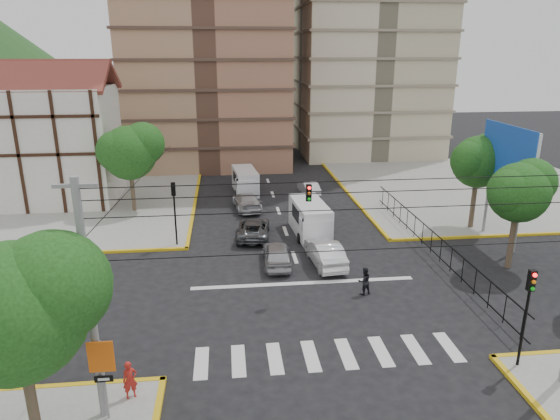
{
  "coord_description": "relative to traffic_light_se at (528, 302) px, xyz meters",
  "views": [
    {
      "loc": [
        -4.25,
        -24.77,
        12.92
      ],
      "look_at": [
        -1.2,
        2.8,
        4.0
      ],
      "focal_mm": 32.0,
      "sensor_mm": 36.0,
      "label": 1
    }
  ],
  "objects": [
    {
      "name": "utility_pole_sw",
      "position": [
        -16.8,
        -1.2,
        1.65
      ],
      "size": [
        1.4,
        0.28,
        9.0
      ],
      "color": "slate",
      "rests_on": "ground"
    },
    {
      "name": "stop_line",
      "position": [
        -7.8,
        9.0,
        -3.11
      ],
      "size": [
        13.0,
        0.4,
        0.01
      ],
      "primitive_type": "cube",
      "color": "silver",
      "rests_on": "ground"
    },
    {
      "name": "tree_tudor",
      "position": [
        -19.7,
        23.81,
        2.11
      ],
      "size": [
        5.39,
        4.4,
        7.43
      ],
      "color": "#473828",
      "rests_on": "ground"
    },
    {
      "name": "car_grey_mid_left",
      "position": [
        -10.24,
        16.8,
        -2.44
      ],
      "size": [
        2.73,
        5.03,
        1.34
      ],
      "primitive_type": "imported",
      "rotation": [
        0.0,
        0.0,
        3.03
      ],
      "color": "#525559",
      "rests_on": "ground"
    },
    {
      "name": "traffic_light_se",
      "position": [
        0.0,
        0.0,
        0.0
      ],
      "size": [
        0.28,
        0.22,
        4.4
      ],
      "color": "black",
      "rests_on": "ground"
    },
    {
      "name": "park_fence",
      "position": [
        1.2,
        12.3,
        -3.11
      ],
      "size": [
        0.1,
        22.5,
        1.66
      ],
      "primitive_type": null,
      "color": "black",
      "rests_on": "ground"
    },
    {
      "name": "crosswalk_stripes",
      "position": [
        -7.8,
        1.8,
        -3.11
      ],
      "size": [
        12.0,
        2.4,
        0.01
      ],
      "primitive_type": "cube",
      "color": "silver",
      "rests_on": "ground"
    },
    {
      "name": "tree_park_c",
      "position": [
        6.29,
        16.81,
        2.22
      ],
      "size": [
        4.65,
        3.8,
        7.25
      ],
      "color": "#473828",
      "rests_on": "ground"
    },
    {
      "name": "tree_park_a",
      "position": [
        5.28,
        9.81,
        1.9
      ],
      "size": [
        4.41,
        3.6,
        6.83
      ],
      "color": "#473828",
      "rests_on": "ground"
    },
    {
      "name": "car_white_rear_right",
      "position": [
        -4.44,
        27.41,
        -2.47
      ],
      "size": [
        1.71,
        3.99,
        1.28
      ],
      "primitive_type": "imported",
      "rotation": [
        0.0,
        0.0,
        3.24
      ],
      "color": "silver",
      "rests_on": "ground"
    },
    {
      "name": "car_white_front_right",
      "position": [
        -6.05,
        11.51,
        -2.34
      ],
      "size": [
        2.06,
        4.82,
        1.55
      ],
      "primitive_type": "imported",
      "rotation": [
        0.0,
        0.0,
        3.23
      ],
      "color": "white",
      "rests_on": "ground"
    },
    {
      "name": "traffic_light_hanging",
      "position": [
        -7.8,
        5.76,
        2.79
      ],
      "size": [
        18.0,
        9.12,
        0.92
      ],
      "color": "black",
      "rests_on": "ground"
    },
    {
      "name": "billboard",
      "position": [
        6.65,
        13.8,
        2.89
      ],
      "size": [
        0.36,
        6.2,
        8.1
      ],
      "color": "slate",
      "rests_on": "ground"
    },
    {
      "name": "tree_sw_near",
      "position": [
        -18.7,
        -2.19,
        2.16
      ],
      "size": [
        5.63,
        4.6,
        7.57
      ],
      "color": "#473828",
      "rests_on": "ground"
    },
    {
      "name": "pedestrian_sw_corner",
      "position": [
        -15.98,
        -0.32,
        -2.2
      ],
      "size": [
        0.65,
        0.55,
        1.53
      ],
      "primitive_type": "imported",
      "rotation": [
        0.0,
        0.0,
        0.38
      ],
      "color": "#B3221B",
      "rests_on": "sidewalk_sw"
    },
    {
      "name": "district_sign",
      "position": [
        -16.6,
        -1.44,
        -0.66
      ],
      "size": [
        0.9,
        0.12,
        3.2
      ],
      "color": "slate",
      "rests_on": "ground"
    },
    {
      "name": "car_silver_rear_left",
      "position": [
        -10.43,
        23.49,
        -2.39
      ],
      "size": [
        2.61,
        5.17,
        1.44
      ],
      "primitive_type": "imported",
      "rotation": [
        0.0,
        0.0,
        3.27
      ],
      "color": "silver",
      "rests_on": "ground"
    },
    {
      "name": "traffic_light_nw",
      "position": [
        -15.6,
        15.6,
        0.0
      ],
      "size": [
        0.28,
        0.22,
        4.4
      ],
      "color": "black",
      "rests_on": "ground"
    },
    {
      "name": "car_silver_front_left",
      "position": [
        -9.07,
        11.79,
        -2.4
      ],
      "size": [
        1.81,
        4.25,
        1.43
      ],
      "primitive_type": "imported",
      "rotation": [
        0.0,
        0.0,
        3.11
      ],
      "color": "#AEAEB3",
      "rests_on": "ground"
    },
    {
      "name": "car_darkgrey_mid_right",
      "position": [
        -4.9,
        23.01,
        -2.45
      ],
      "size": [
        1.99,
        4.06,
        1.33
      ],
      "primitive_type": "imported",
      "rotation": [
        0.0,
        0.0,
        3.03
      ],
      "color": "#27272A",
      "rests_on": "ground"
    },
    {
      "name": "sidewalk_ne",
      "position": [
        12.2,
        27.8,
        -3.04
      ],
      "size": [
        26.0,
        26.0,
        0.15
      ],
      "primitive_type": "cube",
      "color": "gray",
      "rests_on": "ground"
    },
    {
      "name": "pedestrian_crosswalk",
      "position": [
        -4.7,
        7.3,
        -2.32
      ],
      "size": [
        0.91,
        0.79,
        1.58
      ],
      "primitive_type": "imported",
      "rotation": [
        0.0,
        0.0,
        3.43
      ],
      "color": "black",
      "rests_on": "ground"
    },
    {
      "name": "van_right_lane",
      "position": [
        -6.11,
        16.68,
        -1.94
      ],
      "size": [
        2.47,
        5.48,
        2.41
      ],
      "rotation": [
        0.0,
        0.0,
        0.07
      ],
      "color": "silver",
      "rests_on": "ground"
    },
    {
      "name": "tudor_building",
      "position": [
        -26.8,
        27.8,
        2.14
      ],
      "size": [
        10.8,
        8.05,
        12.23
      ],
      "color": "silver",
      "rests_on": "ground"
    },
    {
      "name": "ground",
      "position": [
        -7.8,
        7.8,
        -3.11
      ],
      "size": [
        160.0,
        160.0,
        0.0
      ],
      "primitive_type": "plane",
      "color": "black",
      "rests_on": "ground"
    },
    {
      "name": "sidewalk_nw",
      "position": [
        -27.8,
        27.8,
        -3.04
      ],
      "size": [
        26.0,
        26.0,
        0.15
      ],
      "primitive_type": "cube",
      "color": "gray",
      "rests_on": "ground"
    },
    {
      "name": "van_left_lane",
      "position": [
        -10.31,
        28.6,
        -2.03
      ],
      "size": [
        2.44,
        5.1,
        2.22
      ],
      "rotation": [
        0.0,
        0.0,
        0.11
      ],
      "color": "silver",
      "rests_on": "ground"
    }
  ]
}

